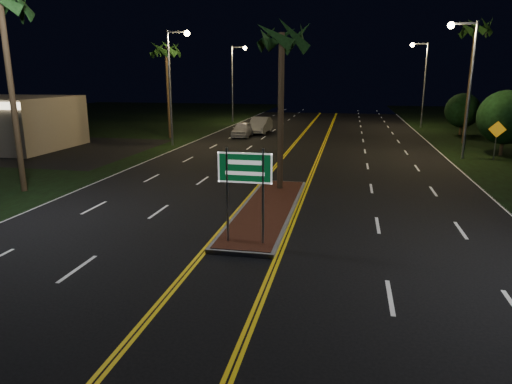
% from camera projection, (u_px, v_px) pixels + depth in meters
% --- Properties ---
extents(ground, '(120.00, 120.00, 0.00)m').
position_uv_depth(ground, '(223.00, 282.00, 12.72)').
color(ground, black).
rests_on(ground, ground).
extents(median_island, '(2.25, 10.25, 0.17)m').
position_uv_depth(median_island, '(267.00, 209.00, 19.35)').
color(median_island, gray).
rests_on(median_island, ground).
extents(highway_sign, '(1.80, 0.08, 3.20)m').
position_uv_depth(highway_sign, '(245.00, 177.00, 14.78)').
color(highway_sign, gray).
rests_on(highway_sign, ground).
extents(streetlight_left_mid, '(1.91, 0.44, 9.00)m').
position_uv_depth(streetlight_left_mid, '(174.00, 75.00, 36.15)').
color(streetlight_left_mid, gray).
rests_on(streetlight_left_mid, ground).
extents(streetlight_left_far, '(1.91, 0.44, 9.00)m').
position_uv_depth(streetlight_left_far, '(235.00, 75.00, 55.14)').
color(streetlight_left_far, gray).
rests_on(streetlight_left_far, ground).
extents(streetlight_right_mid, '(1.91, 0.44, 9.00)m').
position_uv_depth(streetlight_right_mid, '(466.00, 74.00, 30.14)').
color(streetlight_right_mid, gray).
rests_on(streetlight_right_mid, ground).
extents(streetlight_right_far, '(1.91, 0.44, 9.00)m').
position_uv_depth(streetlight_right_far, '(422.00, 75.00, 49.13)').
color(streetlight_right_far, gray).
rests_on(streetlight_right_far, ground).
extents(palm_median, '(2.40, 2.40, 8.30)m').
position_uv_depth(palm_median, '(282.00, 38.00, 20.88)').
color(palm_median, '#382819').
rests_on(palm_median, ground).
extents(palm_left_near, '(2.40, 2.40, 9.80)m').
position_uv_depth(palm_left_near, '(0.00, 5.00, 20.58)').
color(palm_left_near, '#382819').
rests_on(palm_left_near, ground).
extents(palm_left_far, '(2.40, 2.40, 8.80)m').
position_uv_depth(palm_left_far, '(166.00, 50.00, 39.86)').
color(palm_left_far, '#382819').
rests_on(palm_left_far, ground).
extents(palm_right_far, '(2.40, 2.40, 10.30)m').
position_uv_depth(palm_right_far, '(476.00, 30.00, 36.45)').
color(palm_right_far, '#382819').
rests_on(palm_right_far, ground).
extents(shrub_mid, '(3.78, 3.78, 4.62)m').
position_uv_depth(shrub_mid, '(505.00, 117.00, 32.11)').
color(shrub_mid, '#382819').
rests_on(shrub_mid, ground).
extents(shrub_far, '(3.24, 3.24, 3.96)m').
position_uv_depth(shrub_far, '(463.00, 110.00, 43.64)').
color(shrub_far, '#382819').
rests_on(shrub_far, ground).
extents(car_near, '(2.18, 4.86, 1.60)m').
position_uv_depth(car_near, '(242.00, 128.00, 42.61)').
color(car_near, silver).
rests_on(car_near, ground).
extents(car_far, '(2.51, 5.56, 1.83)m').
position_uv_depth(car_far, '(260.00, 124.00, 45.36)').
color(car_far, '#B1B4BB').
rests_on(car_far, ground).
extents(warning_sign, '(1.08, 0.25, 2.63)m').
position_uv_depth(warning_sign, '(497.00, 135.00, 30.69)').
color(warning_sign, gray).
rests_on(warning_sign, ground).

